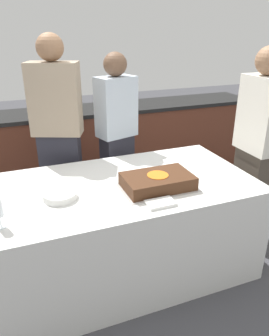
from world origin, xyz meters
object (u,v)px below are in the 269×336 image
Objects in this scene: cake at (158,181)px; person_cutting_cake at (117,139)px; plate_stack at (60,195)px; person_seated_right at (256,148)px; person_standing_back at (59,138)px.

cake is 0.88m from person_cutting_cake.
plate_stack is 0.13× the size of person_seated_right.
plate_stack is at bearing 33.88° from person_cutting_cake.
person_cutting_cake reaches higher than plate_stack.
person_seated_right is at bearing 126.19° from person_cutting_cake.
plate_stack is at bearing -87.47° from person_seated_right.
cake reaches higher than plate_stack.
plate_stack is (-0.65, 0.08, -0.02)m from cake.
cake is at bearing -7.42° from plate_stack.
person_cutting_cake is at bearing 50.63° from plate_stack.
person_standing_back is (-1.47, 0.72, 0.04)m from person_seated_right.
person_standing_back is at bearing 80.51° from plate_stack.
person_seated_right reaches higher than plate_stack.
plate_stack is 0.14× the size of person_cutting_cake.
plate_stack is 0.13× the size of person_standing_back.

